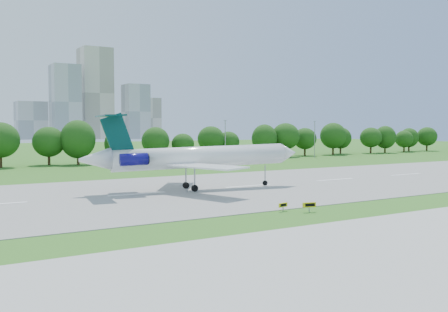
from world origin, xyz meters
TOP-DOWN VIEW (x-y plane):
  - ground at (0.00, 0.00)m, footprint 600.00×600.00m
  - runway at (0.00, 25.00)m, footprint 400.00×45.00m
  - taxiway at (0.00, -18.00)m, footprint 400.00×23.00m
  - tree_line at (0.00, 92.00)m, footprint 288.40×8.40m
  - light_poles at (-2.50, 82.00)m, footprint 175.90×0.25m
  - skyline at (100.16, 390.61)m, footprint 127.00×52.00m
  - airliner at (9.15, 25.25)m, footprint 36.63×26.50m
  - taxi_sign_centre at (9.45, 1.87)m, footprint 1.45×0.46m
  - taxi_sign_right at (11.69, -0.25)m, footprint 1.66×0.61m

SIDE VIEW (x-z plane):
  - ground at x=0.00m, z-range 0.00..0.00m
  - runway at x=0.00m, z-range 0.00..0.08m
  - taxiway at x=0.00m, z-range 0.00..0.08m
  - taxi_sign_centre at x=9.45m, z-range 0.24..1.26m
  - taxi_sign_right at x=11.69m, z-range 0.28..1.46m
  - airliner at x=9.15m, z-range -0.69..11.48m
  - tree_line at x=0.00m, z-range 0.99..11.39m
  - light_poles at x=-2.50m, z-range 0.24..12.43m
  - skyline at x=100.16m, z-range -9.54..70.46m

